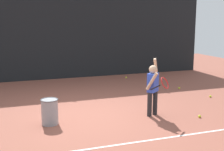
% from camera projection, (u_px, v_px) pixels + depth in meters
% --- Properties ---
extents(ground_plane, '(20.00, 20.00, 0.00)m').
position_uv_depth(ground_plane, '(89.00, 114.00, 7.43)').
color(ground_plane, brown).
extents(court_line_baseline, '(9.00, 0.05, 0.00)m').
position_uv_depth(court_line_baseline, '(117.00, 145.00, 5.63)').
color(court_line_baseline, white).
rests_on(court_line_baseline, ground).
extents(back_fence_windscreen, '(12.10, 0.08, 3.68)m').
position_uv_depth(back_fence_windscreen, '(55.00, 30.00, 11.41)').
color(back_fence_windscreen, black).
rests_on(back_fence_windscreen, ground).
extents(fence_post_2, '(0.09, 0.09, 3.83)m').
position_uv_depth(fence_post_2, '(55.00, 28.00, 11.45)').
color(fence_post_2, slate).
rests_on(fence_post_2, ground).
extents(fence_post_3, '(0.09, 0.09, 3.83)m').
position_uv_depth(fence_post_3, '(128.00, 27.00, 12.41)').
color(fence_post_3, slate).
rests_on(fence_post_3, ground).
extents(fence_post_4, '(0.09, 0.09, 3.83)m').
position_uv_depth(fence_post_4, '(191.00, 26.00, 13.38)').
color(fence_post_4, slate).
rests_on(fence_post_4, ground).
extents(tennis_player, '(0.47, 0.86, 1.35)m').
position_uv_depth(tennis_player, '(153.00, 86.00, 7.19)').
color(tennis_player, '#232326').
rests_on(tennis_player, ground).
extents(ball_hopper, '(0.38, 0.38, 0.56)m').
position_uv_depth(ball_hopper, '(50.00, 111.00, 6.69)').
color(ball_hopper, gray).
rests_on(ball_hopper, ground).
extents(tennis_ball_0, '(0.07, 0.07, 0.07)m').
position_uv_depth(tennis_ball_0, '(200.00, 116.00, 7.17)').
color(tennis_ball_0, '#CCE033').
rests_on(tennis_ball_0, ground).
extents(tennis_ball_2, '(0.07, 0.07, 0.07)m').
position_uv_depth(tennis_ball_2, '(126.00, 77.00, 11.81)').
color(tennis_ball_2, '#CCE033').
rests_on(tennis_ball_2, ground).
extents(tennis_ball_3, '(0.07, 0.07, 0.07)m').
position_uv_depth(tennis_ball_3, '(210.00, 96.00, 8.98)').
color(tennis_ball_3, '#CCE033').
rests_on(tennis_ball_3, ground).
extents(tennis_ball_5, '(0.07, 0.07, 0.07)m').
position_uv_depth(tennis_ball_5, '(179.00, 88.00, 10.04)').
color(tennis_ball_5, '#CCE033').
rests_on(tennis_ball_5, ground).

